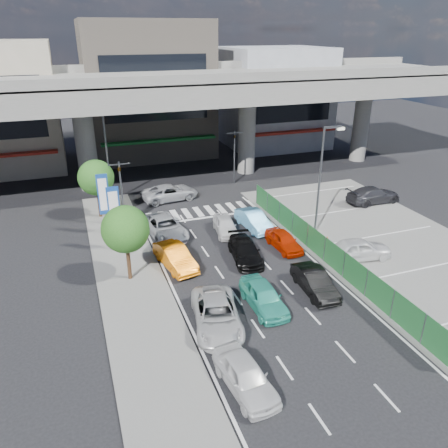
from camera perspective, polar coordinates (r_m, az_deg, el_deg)
name	(u,v)px	position (r m, az deg, el deg)	size (l,w,h in m)	color
ground	(262,292)	(25.76, 5.01, -8.89)	(120.00, 120.00, 0.00)	black
parking_lot	(394,248)	(32.73, 21.36, -2.92)	(12.00, 28.00, 0.06)	slate
sidewalk_left	(130,279)	(27.43, -12.12, -7.02)	(4.00, 30.00, 0.12)	slate
fence_run	(333,256)	(28.39, 14.05, -4.13)	(0.16, 22.00, 1.80)	#1E592A
expressway	(168,90)	(42.86, -7.27, 16.93)	(64.00, 14.00, 10.75)	slate
building_center	(148,90)	(53.70, -9.95, 16.83)	(14.00, 10.90, 15.00)	gray
building_east	(275,98)	(57.93, 6.73, 16.03)	(12.00, 10.90, 12.00)	gray
traffic_light_left	(120,178)	(33.22, -13.39, 5.83)	(1.60, 1.24, 5.20)	#595B60
traffic_light_right	(234,144)	(42.47, 1.38, 10.42)	(1.60, 1.24, 5.20)	#595B60
street_lamp_right	(323,172)	(31.75, 12.74, 6.64)	(1.65, 0.22, 8.00)	#595B60
street_lamp_left	(108,148)	(38.74, -14.86, 9.55)	(1.65, 0.22, 8.00)	#595B60
signboard_near	(114,210)	(29.67, -14.15, 1.74)	(0.80, 0.14, 4.70)	#595B60
signboard_far	(103,196)	(32.45, -15.47, 3.53)	(0.80, 0.14, 4.70)	#595B60
tree_near	(125,229)	(25.90, -12.75, -0.70)	(2.80, 2.80, 4.80)	#382314
tree_far	(96,178)	(35.66, -16.38, 5.82)	(2.80, 2.80, 4.80)	#382314
van_white_back_left	(245,376)	(19.44, 2.80, -19.17)	(1.60, 3.98, 1.36)	silver
sedan_white_mid_left	(217,315)	(22.71, -0.97, -11.74)	(2.29, 4.97, 1.38)	silver
taxi_teal_mid	(264,296)	(24.16, 5.19, -9.40)	(1.63, 4.05, 1.38)	teal
hatch_black_mid_right	(315,282)	(25.91, 11.76, -7.43)	(1.39, 3.97, 1.31)	black
taxi_orange_left	(175,257)	(28.10, -6.41, -4.31)	(1.46, 4.19, 1.38)	orange
sedan_black_mid	(245,251)	(28.84, 2.79, -3.53)	(1.74, 4.28, 1.24)	black
taxi_orange_right	(284,241)	(30.48, 7.82, -2.16)	(1.45, 3.60, 1.23)	#BC2102
wagon_silver_front_left	(165,227)	(32.34, -7.72, -0.40)	(2.29, 4.97, 1.38)	#B4B6BB
sedan_white_front_mid	(225,225)	(32.46, 0.18, -0.19)	(1.49, 3.71, 1.27)	silver
kei_truck_front_right	(254,220)	(33.29, 3.91, 0.49)	(1.44, 4.12, 1.36)	#65BDF3
crossing_wagon_silver	(170,192)	(39.21, -7.06, 4.11)	(2.30, 4.99, 1.39)	#B0B1B7
parked_sedan_white	(359,249)	(30.10, 17.25, -3.10)	(1.69, 4.20, 1.43)	silver
parked_sedan_dgrey	(373,195)	(40.26, 18.93, 3.61)	(2.00, 4.91, 1.42)	#28282C
traffic_cone	(327,241)	(31.40, 13.31, -2.15)	(0.39, 0.39, 0.75)	#F53A0D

